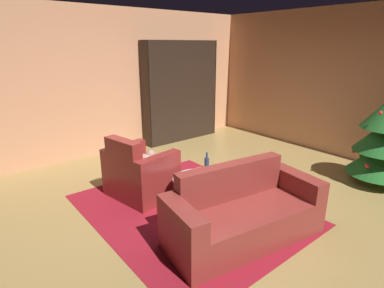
{
  "coord_description": "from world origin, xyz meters",
  "views": [
    {
      "loc": [
        2.77,
        -2.76,
        2.11
      ],
      "look_at": [
        -0.41,
        -0.17,
        0.79
      ],
      "focal_mm": 29.03,
      "sensor_mm": 36.0,
      "label": 1
    }
  ],
  "objects_px": {
    "bookshelf_unit": "(185,92)",
    "coffee_table": "(199,181)",
    "decorated_tree": "(384,140)",
    "armchair_red": "(140,175)",
    "bottle_on_table": "(207,165)",
    "couch_red": "(243,215)",
    "book_stack_on_table": "(201,174)"
  },
  "relations": [
    {
      "from": "bookshelf_unit",
      "to": "couch_red",
      "type": "bearing_deg",
      "value": -28.75
    },
    {
      "from": "book_stack_on_table",
      "to": "couch_red",
      "type": "bearing_deg",
      "value": -5.72
    },
    {
      "from": "book_stack_on_table",
      "to": "bottle_on_table",
      "type": "height_order",
      "value": "bottle_on_table"
    },
    {
      "from": "bookshelf_unit",
      "to": "couch_red",
      "type": "distance_m",
      "value": 4.09
    },
    {
      "from": "armchair_red",
      "to": "bottle_on_table",
      "type": "height_order",
      "value": "armchair_red"
    },
    {
      "from": "bookshelf_unit",
      "to": "bottle_on_table",
      "type": "xyz_separation_m",
      "value": [
        2.65,
        -1.7,
        -0.52
      ]
    },
    {
      "from": "bookshelf_unit",
      "to": "decorated_tree",
      "type": "bearing_deg",
      "value": 12.04
    },
    {
      "from": "armchair_red",
      "to": "bookshelf_unit",
      "type": "bearing_deg",
      "value": 129.26
    },
    {
      "from": "bookshelf_unit",
      "to": "decorated_tree",
      "type": "relative_size",
      "value": 1.57
    },
    {
      "from": "decorated_tree",
      "to": "bottle_on_table",
      "type": "bearing_deg",
      "value": -116.03
    },
    {
      "from": "book_stack_on_table",
      "to": "armchair_red",
      "type": "bearing_deg",
      "value": -151.31
    },
    {
      "from": "bookshelf_unit",
      "to": "armchair_red",
      "type": "relative_size",
      "value": 2.17
    },
    {
      "from": "couch_red",
      "to": "bottle_on_table",
      "type": "xyz_separation_m",
      "value": [
        -0.87,
        0.23,
        0.27
      ]
    },
    {
      "from": "bookshelf_unit",
      "to": "couch_red",
      "type": "height_order",
      "value": "bookshelf_unit"
    },
    {
      "from": "coffee_table",
      "to": "bottle_on_table",
      "type": "xyz_separation_m",
      "value": [
        -0.05,
        0.18,
        0.16
      ]
    },
    {
      "from": "couch_red",
      "to": "book_stack_on_table",
      "type": "distance_m",
      "value": 0.84
    },
    {
      "from": "bookshelf_unit",
      "to": "coffee_table",
      "type": "xyz_separation_m",
      "value": [
        2.7,
        -1.88,
        -0.69
      ]
    },
    {
      "from": "book_stack_on_table",
      "to": "bottle_on_table",
      "type": "bearing_deg",
      "value": 110.45
    },
    {
      "from": "armchair_red",
      "to": "coffee_table",
      "type": "height_order",
      "value": "armchair_red"
    },
    {
      "from": "coffee_table",
      "to": "decorated_tree",
      "type": "bearing_deg",
      "value": 66.34
    },
    {
      "from": "bookshelf_unit",
      "to": "couch_red",
      "type": "relative_size",
      "value": 1.16
    },
    {
      "from": "armchair_red",
      "to": "book_stack_on_table",
      "type": "distance_m",
      "value": 0.95
    },
    {
      "from": "armchair_red",
      "to": "coffee_table",
      "type": "relative_size",
      "value": 1.47
    },
    {
      "from": "book_stack_on_table",
      "to": "decorated_tree",
      "type": "xyz_separation_m",
      "value": [
        1.18,
        2.68,
        0.23
      ]
    },
    {
      "from": "armchair_red",
      "to": "bottle_on_table",
      "type": "distance_m",
      "value": 1.0
    },
    {
      "from": "bookshelf_unit",
      "to": "bottle_on_table",
      "type": "relative_size",
      "value": 7.09
    },
    {
      "from": "coffee_table",
      "to": "decorated_tree",
      "type": "height_order",
      "value": "decorated_tree"
    },
    {
      "from": "armchair_red",
      "to": "decorated_tree",
      "type": "height_order",
      "value": "decorated_tree"
    },
    {
      "from": "bookshelf_unit",
      "to": "decorated_tree",
      "type": "height_order",
      "value": "bookshelf_unit"
    },
    {
      "from": "bookshelf_unit",
      "to": "armchair_red",
      "type": "height_order",
      "value": "bookshelf_unit"
    },
    {
      "from": "armchair_red",
      "to": "bottle_on_table",
      "type": "bearing_deg",
      "value": 38.02
    },
    {
      "from": "bookshelf_unit",
      "to": "book_stack_on_table",
      "type": "height_order",
      "value": "bookshelf_unit"
    }
  ]
}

